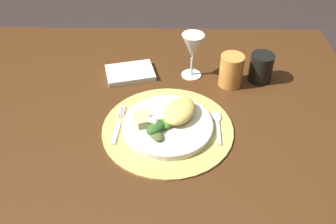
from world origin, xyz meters
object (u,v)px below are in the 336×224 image
(dinner_plate, at_px, (168,126))
(spoon, at_px, (217,121))
(fork, at_px, (118,126))
(amber_tumbler, at_px, (231,70))
(dark_tumbler, at_px, (261,68))
(napkin, at_px, (130,73))
(dining_table, at_px, (152,148))
(wine_glass, at_px, (193,48))

(dinner_plate, bearing_deg, spoon, 11.03)
(fork, bearing_deg, amber_tumbler, 32.74)
(dinner_plate, relative_size, dark_tumbler, 2.69)
(spoon, distance_m, dark_tumbler, 0.26)
(fork, distance_m, napkin, 0.25)
(spoon, relative_size, dark_tumbler, 1.48)
(fork, bearing_deg, spoon, 4.84)
(napkin, bearing_deg, fork, -92.20)
(amber_tumbler, bearing_deg, dining_table, -148.14)
(dinner_plate, height_order, napkin, dinner_plate)
(dining_table, height_order, dinner_plate, dinner_plate)
(dinner_plate, distance_m, dark_tumbler, 0.37)
(dinner_plate, relative_size, spoon, 1.82)
(wine_glass, bearing_deg, spoon, -74.52)
(fork, distance_m, spoon, 0.27)
(dining_table, bearing_deg, wine_glass, 57.80)
(napkin, relative_size, amber_tumbler, 1.47)
(fork, height_order, napkin, napkin)
(amber_tumbler, bearing_deg, spoon, -106.28)
(dining_table, bearing_deg, spoon, -11.03)
(dining_table, xyz_separation_m, spoon, (0.19, -0.04, 0.15))
(dining_table, xyz_separation_m, fork, (-0.08, -0.06, 0.15))
(spoon, distance_m, wine_glass, 0.26)
(napkin, distance_m, amber_tumbler, 0.32)
(dining_table, bearing_deg, fork, -144.85)
(fork, height_order, spoon, spoon)
(napkin, relative_size, wine_glass, 1.02)
(fork, distance_m, wine_glass, 0.34)
(dining_table, bearing_deg, napkin, 111.24)
(fork, height_order, wine_glass, wine_glass)
(dinner_plate, height_order, dark_tumbler, dark_tumbler)
(spoon, bearing_deg, fork, -175.16)
(dining_table, relative_size, amber_tumbler, 12.43)
(dining_table, height_order, amber_tumbler, amber_tumbler)
(fork, relative_size, spoon, 1.16)
(napkin, relative_size, dark_tumbler, 1.65)
(fork, bearing_deg, dining_table, 35.15)
(dining_table, height_order, wine_glass, wine_glass)
(fork, height_order, dark_tumbler, dark_tumbler)
(dark_tumbler, bearing_deg, amber_tumbler, -164.95)
(spoon, height_order, dark_tumbler, dark_tumbler)
(napkin, height_order, dark_tumbler, dark_tumbler)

